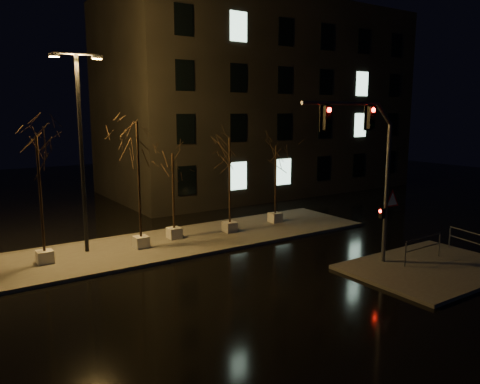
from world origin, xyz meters
TOP-DOWN VIEW (x-y plane):
  - ground at (0.00, 0.00)m, footprint 90.00×90.00m
  - median at (0.00, 6.00)m, footprint 22.00×5.00m
  - sidewalk_corner at (7.50, -3.50)m, footprint 7.00×5.00m
  - building at (14.00, 18.00)m, footprint 25.00×12.00m
  - tree_1 at (-5.97, 6.00)m, footprint 1.80×1.80m
  - tree_2 at (-1.63, 5.91)m, footprint 1.80×1.80m
  - tree_3 at (0.43, 6.56)m, footprint 1.80×1.80m
  - tree_4 at (3.50, 6.05)m, footprint 1.80×1.80m
  - tree_5 at (6.95, 6.49)m, footprint 1.80×1.80m
  - traffic_signal_mast at (5.22, -1.91)m, footprint 5.58×0.28m
  - streetlight_main at (-3.97, 6.75)m, footprint 2.24×0.50m
  - guard_rail_a at (7.76, -2.88)m, footprint 2.53×0.12m
  - guard_rail_b at (10.50, -3.31)m, footprint 0.47×2.14m

SIDE VIEW (x-z plane):
  - ground at x=0.00m, z-range 0.00..0.00m
  - median at x=0.00m, z-range 0.00..0.15m
  - sidewalk_corner at x=7.50m, z-range 0.00..0.15m
  - guard_rail_b at x=10.50m, z-range 0.30..1.33m
  - guard_rail_a at x=7.76m, z-range 0.32..1.41m
  - tree_3 at x=0.43m, z-range 1.31..5.79m
  - tree_5 at x=6.95m, z-range 1.35..5.98m
  - tree_4 at x=3.50m, z-range 1.50..6.72m
  - tree_1 at x=-5.97m, z-range 1.60..7.19m
  - traffic_signal_mast at x=5.22m, z-range 1.22..8.02m
  - tree_2 at x=-1.63m, z-range 1.74..7.88m
  - streetlight_main at x=-3.97m, z-range 0.84..9.79m
  - building at x=14.00m, z-range 0.00..15.00m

